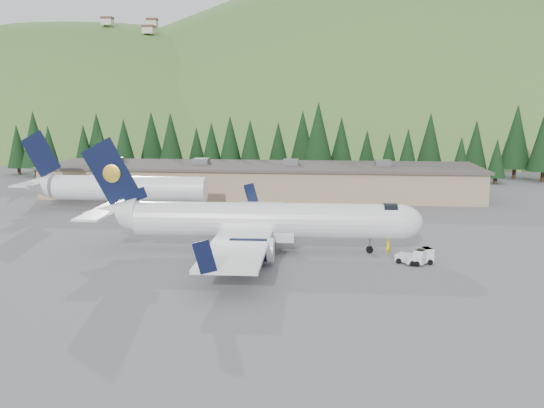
{
  "coord_description": "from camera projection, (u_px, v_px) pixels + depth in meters",
  "views": [
    {
      "loc": [
        6.64,
        -61.29,
        15.45
      ],
      "look_at": [
        0.0,
        6.0,
        4.0
      ],
      "focal_mm": 40.0,
      "sensor_mm": 36.0,
      "label": 1
    }
  ],
  "objects": [
    {
      "name": "ramp_worker",
      "position": [
        388.0,
        246.0,
        61.95
      ],
      "size": [
        0.71,
        0.69,
        1.64
      ],
      "primitive_type": "imported",
      "rotation": [
        0.0,
        0.0,
        3.88
      ],
      "color": "#FFEC00",
      "rests_on": "ground"
    },
    {
      "name": "second_airliner",
      "position": [
        110.0,
        187.0,
        86.8
      ],
      "size": [
        27.5,
        11.0,
        10.05
      ],
      "color": "white",
      "rests_on": "ground"
    },
    {
      "name": "baggage_tug_a",
      "position": [
        420.0,
        257.0,
        58.42
      ],
      "size": [
        3.15,
        2.47,
        1.51
      ],
      "rotation": [
        0.0,
        0.0,
        0.37
      ],
      "color": "silver",
      "rests_on": "ground"
    },
    {
      "name": "terminal_building",
      "position": [
        261.0,
        180.0,
        100.69
      ],
      "size": [
        71.0,
        17.0,
        6.1
      ],
      "color": "tan",
      "rests_on": "ground"
    },
    {
      "name": "tree_line",
      "position": [
        276.0,
        143.0,
        121.3
      ],
      "size": [
        113.19,
        17.94,
        14.25
      ],
      "color": "black",
      "rests_on": "ground"
    },
    {
      "name": "hills",
      "position": [
        432.0,
        320.0,
        275.5
      ],
      "size": [
        614.0,
        330.0,
        300.0
      ],
      "color": "#2F6226",
      "rests_on": "ground"
    },
    {
      "name": "baggage_tug_b",
      "position": [
        414.0,
        257.0,
        58.25
      ],
      "size": [
        3.13,
        2.71,
        1.5
      ],
      "rotation": [
        0.0,
        0.0,
        -0.55
      ],
      "color": "silver",
      "rests_on": "ground"
    },
    {
      "name": "airliner",
      "position": [
        256.0,
        221.0,
        62.91
      ],
      "size": [
        35.57,
        33.3,
        11.83
      ],
      "rotation": [
        0.0,
        0.0,
        0.02
      ],
      "color": "white",
      "rests_on": "ground"
    },
    {
      "name": "ground",
      "position": [
        266.0,
        251.0,
        63.36
      ],
      "size": [
        600.0,
        600.0,
        0.0
      ],
      "primitive_type": "plane",
      "color": "#5A5A5F"
    }
  ]
}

